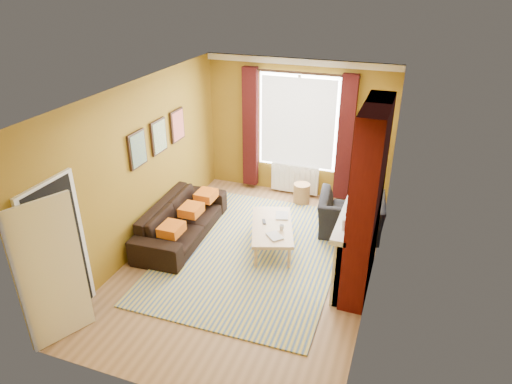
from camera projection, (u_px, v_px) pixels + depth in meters
The scene contains 12 objects.
ground at pixel (251, 261), 7.48m from camera, with size 5.50×5.50×0.00m, color brown.
room_walls at pixel (295, 184), 6.91m from camera, with size 3.82×5.54×2.83m.
striped_rug at pixel (253, 252), 7.70m from camera, with size 2.86×3.92×0.02m.
sofa at pixel (182, 220), 8.04m from camera, with size 2.25×0.88×0.66m, color black.
armchair at pixel (351, 216), 8.09m from camera, with size 1.13×0.98×0.73m, color black.
coffee_table at pixel (272, 228), 7.67m from camera, with size 1.06×1.47×0.44m.
wicker_stool at pixel (302, 193), 9.26m from camera, with size 0.36×0.36×0.42m.
floor_lamp at pixel (370, 152), 8.50m from camera, with size 0.30×0.30×1.57m.
book_a at pixel (269, 238), 7.28m from camera, with size 0.20×0.27×0.03m, color #999999.
book_b at pixel (276, 215), 7.94m from camera, with size 0.21×0.29×0.02m, color #999999.
mug at pixel (282, 227), 7.51m from camera, with size 0.09×0.09×0.08m, color #999999.
tv_remote at pixel (264, 222), 7.74m from camera, with size 0.11×0.16×0.02m.
Camera 1 is at (2.19, -5.81, 4.33)m, focal length 32.00 mm.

